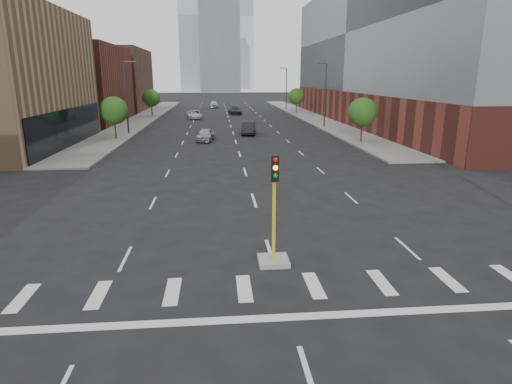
{
  "coord_description": "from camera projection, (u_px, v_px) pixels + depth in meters",
  "views": [
    {
      "loc": [
        -2.13,
        -6.63,
        7.22
      ],
      "look_at": [
        -0.54,
        10.71,
        2.5
      ],
      "focal_mm": 30.0,
      "sensor_mm": 36.0,
      "label": 1
    }
  ],
  "objects": [
    {
      "name": "sidewalk_left_far",
      "position": [
        146.0,
        117.0,
        78.24
      ],
      "size": [
        5.0,
        92.0,
        0.15
      ],
      "primitive_type": "cube",
      "color": "gray",
      "rests_on": "ground"
    },
    {
      "name": "sidewalk_right_far",
      "position": [
        307.0,
        115.0,
        80.88
      ],
      "size": [
        5.0,
        92.0,
        0.15
      ],
      "primitive_type": "cube",
      "color": "gray",
      "rests_on": "ground"
    },
    {
      "name": "building_left_far_a",
      "position": [
        56.0,
        84.0,
        67.9
      ],
      "size": [
        20.0,
        22.0,
        12.0
      ],
      "primitive_type": "cube",
      "color": "brown",
      "rests_on": "ground"
    },
    {
      "name": "building_left_far_b",
      "position": [
        98.0,
        80.0,
        92.76
      ],
      "size": [
        20.0,
        24.0,
        13.0
      ],
      "primitive_type": "cube",
      "color": "brown",
      "rests_on": "ground"
    },
    {
      "name": "building_right_main",
      "position": [
        421.0,
        51.0,
        65.84
      ],
      "size": [
        24.0,
        70.0,
        22.0
      ],
      "color": "brown",
      "rests_on": "ground"
    },
    {
      "name": "tower_left",
      "position": [
        202.0,
        18.0,
        210.06
      ],
      "size": [
        22.0,
        22.0,
        70.0
      ],
      "primitive_type": "cube",
      "color": "#B2B7BC",
      "rests_on": "ground"
    },
    {
      "name": "tower_right",
      "position": [
        235.0,
        18.0,
        248.79
      ],
      "size": [
        20.0,
        20.0,
        80.0
      ],
      "primitive_type": "cube",
      "color": "#B2B7BC",
      "rests_on": "ground"
    },
    {
      "name": "tower_mid",
      "position": [
        219.0,
        43.0,
        194.94
      ],
      "size": [
        18.0,
        18.0,
        44.0
      ],
      "primitive_type": "cube",
      "color": "slate",
      "rests_on": "ground"
    },
    {
      "name": "median_traffic_signal",
      "position": [
        274.0,
        241.0,
        16.81
      ],
      "size": [
        1.2,
        1.2,
        4.4
      ],
      "color": "#999993",
      "rests_on": "ground"
    },
    {
      "name": "streetlight_right_a",
      "position": [
        325.0,
        92.0,
        61.18
      ],
      "size": [
        1.6,
        0.22,
        9.07
      ],
      "color": "#2D2D30",
      "rests_on": "ground"
    },
    {
      "name": "streetlight_right_b",
      "position": [
        286.0,
        87.0,
        94.83
      ],
      "size": [
        1.6,
        0.22,
        9.07
      ],
      "color": "#2D2D30",
      "rests_on": "ground"
    },
    {
      "name": "streetlight_left",
      "position": [
        127.0,
        94.0,
        54.02
      ],
      "size": [
        1.6,
        0.22,
        9.07
      ],
      "color": "#2D2D30",
      "rests_on": "ground"
    },
    {
      "name": "tree_left_near",
      "position": [
        114.0,
        111.0,
        49.58
      ],
      "size": [
        3.2,
        3.2,
        4.85
      ],
      "color": "#382619",
      "rests_on": "ground"
    },
    {
      "name": "tree_left_far",
      "position": [
        151.0,
        98.0,
        78.42
      ],
      "size": [
        3.2,
        3.2,
        4.85
      ],
      "color": "#382619",
      "rests_on": "ground"
    },
    {
      "name": "tree_right_near",
      "position": [
        363.0,
        112.0,
        47.24
      ],
      "size": [
        3.2,
        3.2,
        4.85
      ],
      "color": "#382619",
      "rests_on": "ground"
    },
    {
      "name": "tree_right_far",
      "position": [
        297.0,
        96.0,
        85.69
      ],
      "size": [
        3.2,
        3.2,
        4.85
      ],
      "color": "#382619",
      "rests_on": "ground"
    },
    {
      "name": "car_near_left",
      "position": [
        205.0,
        135.0,
        49.19
      ],
      "size": [
        2.27,
        4.46,
        1.45
      ],
      "primitive_type": "imported",
      "rotation": [
        0.0,
        0.0,
        -0.13
      ],
      "color": "#A1A1A5",
      "rests_on": "ground"
    },
    {
      "name": "car_mid_right",
      "position": [
        249.0,
        128.0,
        54.93
      ],
      "size": [
        2.21,
        5.09,
        1.63
      ],
      "primitive_type": "imported",
      "rotation": [
        0.0,
        0.0,
        -0.1
      ],
      "color": "black",
      "rests_on": "ground"
    },
    {
      "name": "car_far_left",
      "position": [
        194.0,
        115.0,
        75.21
      ],
      "size": [
        3.22,
        5.55,
        1.45
      ],
      "primitive_type": "imported",
      "rotation": [
        0.0,
        0.0,
        0.16
      ],
      "color": "silver",
      "rests_on": "ground"
    },
    {
      "name": "car_deep_right",
      "position": [
        235.0,
        111.0,
        83.74
      ],
      "size": [
        2.71,
        5.38,
        1.5
      ],
      "primitive_type": "imported",
      "rotation": [
        0.0,
        0.0,
        0.12
      ],
      "color": "#222328",
      "rests_on": "ground"
    },
    {
      "name": "car_distant",
      "position": [
        214.0,
        104.0,
        101.61
      ],
      "size": [
        2.17,
        4.91,
        1.64
      ],
      "primitive_type": "imported",
      "rotation": [
        0.0,
        0.0,
        0.05
      ],
      "color": "silver",
      "rests_on": "ground"
    }
  ]
}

